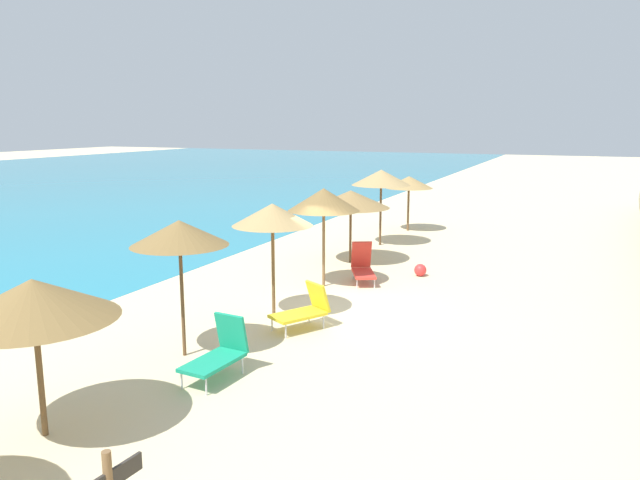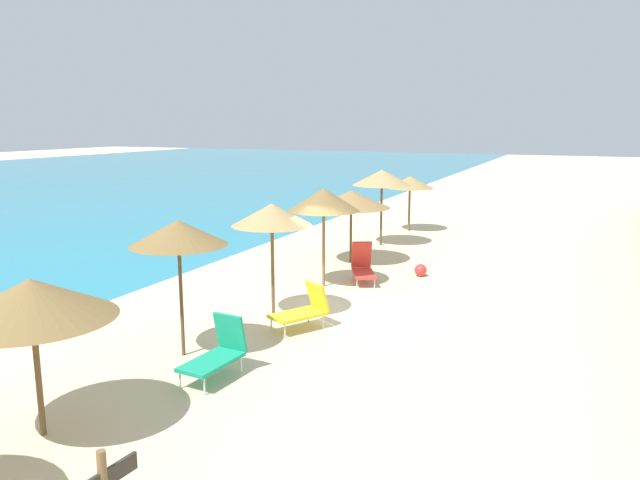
# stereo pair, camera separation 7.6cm
# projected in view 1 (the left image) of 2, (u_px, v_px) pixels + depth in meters

# --- Properties ---
(ground_plane) EXTENTS (160.00, 160.00, 0.00)m
(ground_plane) POSITION_uv_depth(u_px,v_px,m) (329.00, 309.00, 15.68)
(ground_plane) COLOR beige
(beach_umbrella_1) EXTENTS (2.46, 2.46, 2.46)m
(beach_umbrella_1) POSITION_uv_depth(u_px,v_px,m) (33.00, 299.00, 8.94)
(beach_umbrella_1) COLOR brown
(beach_umbrella_1) RESTS_ON ground_plane
(beach_umbrella_2) EXTENTS (1.95, 1.95, 2.81)m
(beach_umbrella_2) POSITION_uv_depth(u_px,v_px,m) (179.00, 233.00, 12.06)
(beach_umbrella_2) COLOR brown
(beach_umbrella_2) RESTS_ON ground_plane
(beach_umbrella_3) EXTENTS (1.95, 1.95, 2.80)m
(beach_umbrella_3) POSITION_uv_depth(u_px,v_px,m) (272.00, 215.00, 14.58)
(beach_umbrella_3) COLOR brown
(beach_umbrella_3) RESTS_ON ground_plane
(beach_umbrella_4) EXTENTS (2.06, 2.06, 2.86)m
(beach_umbrella_4) POSITION_uv_depth(u_px,v_px,m) (324.00, 200.00, 17.35)
(beach_umbrella_4) COLOR brown
(beach_umbrella_4) RESTS_ON ground_plane
(beach_umbrella_5) EXTENTS (2.62, 2.62, 2.46)m
(beach_umbrella_5) POSITION_uv_depth(u_px,v_px,m) (351.00, 199.00, 20.43)
(beach_umbrella_5) COLOR brown
(beach_umbrella_5) RESTS_ON ground_plane
(beach_umbrella_6) EXTENTS (2.26, 2.26, 2.92)m
(beach_umbrella_6) POSITION_uv_depth(u_px,v_px,m) (381.00, 178.00, 23.32)
(beach_umbrella_6) COLOR brown
(beach_umbrella_6) RESTS_ON ground_plane
(beach_umbrella_7) EXTENTS (2.07, 2.07, 2.39)m
(beach_umbrella_7) POSITION_uv_depth(u_px,v_px,m) (409.00, 182.00, 26.56)
(beach_umbrella_7) COLOR brown
(beach_umbrella_7) RESTS_ON ground_plane
(lounge_chair_0) EXTENTS (1.48, 1.24, 1.05)m
(lounge_chair_0) POSITION_uv_depth(u_px,v_px,m) (304.00, 309.00, 14.08)
(lounge_chair_0) COLOR yellow
(lounge_chair_0) RESTS_ON ground_plane
(lounge_chair_2) EXTENTS (1.39, 0.77, 1.14)m
(lounge_chair_2) POSITION_uv_depth(u_px,v_px,m) (219.00, 352.00, 11.37)
(lounge_chair_2) COLOR #199972
(lounge_chair_2) RESTS_ON ground_plane
(lounge_chair_3) EXTENTS (1.50, 1.16, 1.18)m
(lounge_chair_3) POSITION_uv_depth(u_px,v_px,m) (363.00, 266.00, 18.24)
(lounge_chair_3) COLOR red
(lounge_chair_3) RESTS_ON ground_plane
(beach_ball) EXTENTS (0.38, 0.38, 0.38)m
(beach_ball) POSITION_uv_depth(u_px,v_px,m) (420.00, 270.00, 18.95)
(beach_ball) COLOR red
(beach_ball) RESTS_ON ground_plane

